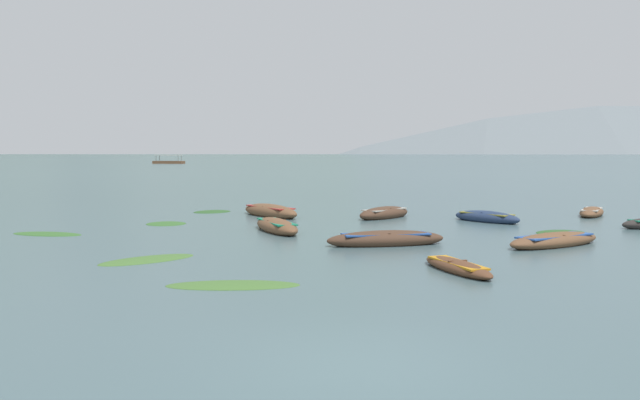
{
  "coord_description": "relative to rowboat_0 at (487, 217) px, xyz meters",
  "views": [
    {
      "loc": [
        0.31,
        -9.49,
        3.13
      ],
      "look_at": [
        -3.33,
        27.26,
        0.45
      ],
      "focal_mm": 37.12,
      "sensor_mm": 36.0,
      "label": 1
    }
  ],
  "objects": [
    {
      "name": "ground_plane",
      "position": [
        -4.87,
        1479.27,
        -0.19
      ],
      "size": [
        6000.0,
        6000.0,
        0.0
      ],
      "primitive_type": "plane",
      "color": "#476066"
    },
    {
      "name": "mountain_3",
      "position": [
        315.09,
        1828.8,
        262.56
      ],
      "size": [
        1892.32,
        1892.32,
        525.51
      ],
      "primitive_type": "cone",
      "color": "slate",
      "rests_on": "ground"
    },
    {
      "name": "weed_patch_0",
      "position": [
        2.24,
        -3.96,
        -0.19
      ],
      "size": [
        2.62,
        2.46,
        0.14
      ],
      "primitive_type": "ellipsoid",
      "rotation": [
        0.0,
        0.0,
        0.57
      ],
      "color": "#2D5628",
      "rests_on": "ground"
    },
    {
      "name": "weed_patch_4",
      "position": [
        -14.06,
        -2.37,
        -0.19
      ],
      "size": [
        2.37,
        2.39,
        0.14
      ],
      "primitive_type": "ellipsoid",
      "rotation": [
        0.0,
        0.0,
        0.52
      ],
      "color": "#38662D",
      "rests_on": "ground"
    },
    {
      "name": "rowboat_2",
      "position": [
        -8.83,
        -4.51,
        0.01
      ],
      "size": [
        2.84,
        4.24,
        0.63
      ],
      "color": "brown",
      "rests_on": "ground"
    },
    {
      "name": "rowboat_0",
      "position": [
        0.0,
        0.0,
        0.0
      ],
      "size": [
        3.19,
        3.29,
        0.61
      ],
      "color": "navy",
      "rests_on": "ground"
    },
    {
      "name": "rowboat_8",
      "position": [
        -10.16,
        1.6,
        0.04
      ],
      "size": [
        3.88,
        4.27,
        0.74
      ],
      "color": "brown",
      "rests_on": "ground"
    },
    {
      "name": "rowboat_6",
      "position": [
        1.09,
        -7.63,
        -0.02
      ],
      "size": [
        4.01,
        3.53,
        0.56
      ],
      "color": "brown",
      "rests_on": "ground"
    },
    {
      "name": "weed_patch_3",
      "position": [
        -8.1,
        -15.18,
        -0.19
      ],
      "size": [
        3.28,
        1.55,
        0.14
      ],
      "primitive_type": "ellipsoid",
      "rotation": [
        0.0,
        0.0,
        0.14
      ],
      "color": "#477033",
      "rests_on": "ground"
    },
    {
      "name": "weed_patch_5",
      "position": [
        -17.37,
        -6.36,
        -0.19
      ],
      "size": [
        3.04,
        1.59,
        0.14
      ],
      "primitive_type": "ellipsoid",
      "rotation": [
        0.0,
        0.0,
        2.99
      ],
      "color": "#38662D",
      "rests_on": "ground"
    },
    {
      "name": "mountain_1",
      "position": [
        -731.63,
        1667.85,
        174.85
      ],
      "size": [
        1318.29,
        1318.29,
        350.08
      ],
      "primitive_type": "cone",
      "color": "#4C5B56",
      "rests_on": "ground"
    },
    {
      "name": "weed_patch_1",
      "position": [
        -11.42,
        -11.81,
        -0.19
      ],
      "size": [
        2.91,
        3.03,
        0.14
      ],
      "primitive_type": "ellipsoid",
      "rotation": [
        0.0,
        0.0,
        0.83
      ],
      "color": "#477033",
      "rests_on": "ground"
    },
    {
      "name": "ferry_1",
      "position": [
        -63.26,
        144.85,
        0.26
      ],
      "size": [
        8.65,
        3.63,
        2.54
      ],
      "color": "brown",
      "rests_on": "ground"
    },
    {
      "name": "rowboat_3",
      "position": [
        -2.65,
        -12.79,
        -0.07
      ],
      "size": [
        1.99,
        3.2,
        0.38
      ],
      "color": "brown",
      "rests_on": "ground"
    },
    {
      "name": "mountain_2",
      "position": [
        -184.82,
        2057.61,
        299.53
      ],
      "size": [
        2191.83,
        2191.83,
        599.45
      ],
      "primitive_type": "cone",
      "color": "slate",
      "rests_on": "ground"
    },
    {
      "name": "rowboat_5",
      "position": [
        5.58,
        3.34,
        -0.02
      ],
      "size": [
        2.32,
        3.6,
        0.54
      ],
      "color": "brown",
      "rests_on": "ground"
    },
    {
      "name": "rowboat_4",
      "position": [
        -4.52,
        -8.01,
        0.0
      ],
      "size": [
        4.25,
        2.34,
        0.62
      ],
      "color": "#4C3323",
      "rests_on": "ground"
    },
    {
      "name": "weed_patch_2",
      "position": [
        -13.58,
        3.52,
        -0.19
      ],
      "size": [
        2.57,
        2.62,
        0.14
      ],
      "primitive_type": "ellipsoid",
      "rotation": [
        0.0,
        0.0,
        0.87
      ],
      "color": "#2D5628",
      "rests_on": "ground"
    },
    {
      "name": "rowboat_7",
      "position": [
        -4.59,
        1.23,
        0.02
      ],
      "size": [
        3.01,
        3.6,
        0.68
      ],
      "color": "#4C3323",
      "rests_on": "ground"
    }
  ]
}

